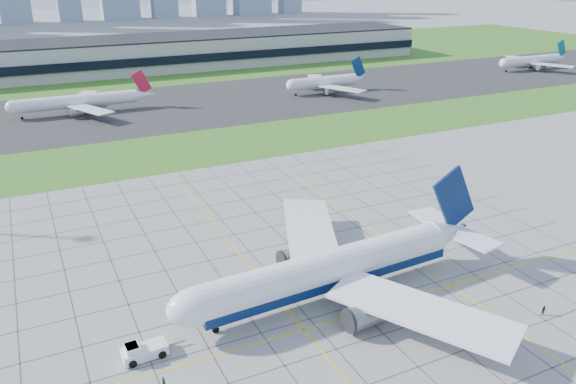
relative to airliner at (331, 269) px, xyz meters
name	(u,v)px	position (x,y,z in m)	size (l,w,h in m)	color
ground	(354,306)	(1.98, -4.18, -4.96)	(1400.00, 1400.00, 0.00)	#9E9E99
grass_median	(189,149)	(1.98, 85.82, -4.94)	(700.00, 35.00, 0.04)	#407722
asphalt_taxiway	(146,108)	(1.98, 140.82, -4.93)	(700.00, 75.00, 0.04)	#383838
grass_far	(100,65)	(1.98, 250.82, -4.94)	(700.00, 145.00, 0.04)	#407722
apron_markings	(322,273)	(2.41, 6.91, -4.94)	(120.00, 130.00, 0.03)	#474744
terminal	(185,51)	(41.98, 225.69, 2.94)	(260.00, 43.00, 15.80)	#B7B7B2
airliner	(331,269)	(0.00, 0.00, 0.00)	(57.63, 58.28, 18.13)	white
pushback_tug	(142,351)	(-30.76, -2.15, -3.86)	(8.93, 3.40, 2.47)	white
crew_near	(164,382)	(-29.60, -9.20, -4.16)	(0.58, 0.38, 1.59)	black
crew_far	(544,311)	(26.69, -19.02, -4.11)	(0.83, 0.64, 1.70)	black
distant_jet_1	(79,101)	(-21.11, 143.87, -0.47)	(48.15, 42.66, 14.08)	white
distant_jet_2	(325,82)	(75.65, 136.11, -0.47)	(35.05, 42.66, 14.08)	white
distant_jet_3	(532,61)	(198.10, 139.02, -0.47)	(42.92, 42.66, 14.08)	white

